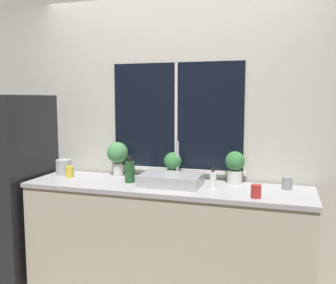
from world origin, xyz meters
TOP-DOWN VIEW (x-y plane):
  - wall_back at (0.00, 0.65)m, footprint 8.00×0.09m
  - wall_left at (-2.23, 1.50)m, footprint 0.06×7.00m
  - counter at (0.00, 0.29)m, footprint 2.32×0.60m
  - refrigerator at (-1.58, 0.27)m, footprint 0.75×0.72m
  - sink at (0.05, 0.29)m, footprint 0.49×0.37m
  - potted_plant_left at (-0.52, 0.51)m, footprint 0.19×0.19m
  - potted_plant_center at (0.00, 0.51)m, footprint 0.15×0.15m
  - potted_plant_right at (0.53, 0.51)m, footprint 0.16×0.16m
  - soap_bottle at (0.38, 0.31)m, footprint 0.05×0.05m
  - bottle_tall at (-0.31, 0.29)m, footprint 0.08×0.08m
  - mug_yellow at (-0.90, 0.32)m, footprint 0.07×0.07m
  - mug_grey at (0.94, 0.43)m, footprint 0.08×0.08m
  - mug_red at (0.73, 0.10)m, footprint 0.07×0.07m
  - kettle at (-1.01, 0.40)m, footprint 0.14×0.14m

SIDE VIEW (x-z plane):
  - counter at x=0.00m, z-range 0.00..0.93m
  - refrigerator at x=-1.58m, z-range 0.00..1.65m
  - sink at x=0.05m, z-range 0.80..1.14m
  - mug_red at x=0.73m, z-range 0.92..1.02m
  - mug_grey at x=0.94m, z-range 0.92..1.02m
  - mug_yellow at x=-0.90m, z-range 0.92..1.02m
  - soap_bottle at x=0.38m, z-range 0.91..1.07m
  - kettle at x=-1.01m, z-range 0.92..1.08m
  - bottle_tall at x=-0.31m, z-range 0.91..1.13m
  - potted_plant_center at x=0.00m, z-range 0.94..1.17m
  - potted_plant_right at x=0.53m, z-range 0.94..1.21m
  - potted_plant_left at x=-0.52m, z-range 0.96..1.27m
  - wall_left at x=-2.23m, z-range 0.00..2.70m
  - wall_back at x=0.00m, z-range 0.00..2.70m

